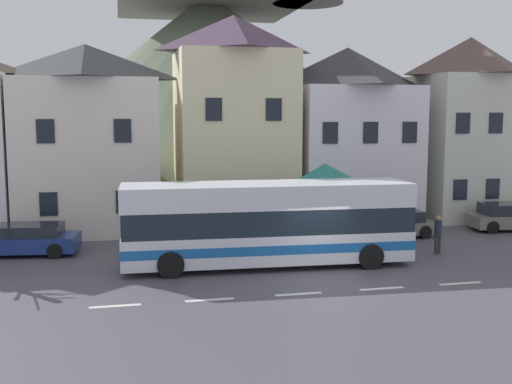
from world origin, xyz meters
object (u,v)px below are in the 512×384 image
townhouse_04 (468,128)px  transit_bus (268,224)px  townhouse_02 (234,122)px  townhouse_01 (88,139)px  townhouse_03 (346,134)px  public_bench (338,225)px  pedestrian_00 (438,233)px  pedestrian_01 (372,231)px  hilltop_castle (211,82)px  parked_car_01 (393,224)px  parked_car_00 (508,217)px  bus_shelter (325,179)px  parked_car_02 (25,240)px

townhouse_04 → transit_bus: size_ratio=0.90×
transit_bus → townhouse_02: bearing=90.5°
townhouse_01 → townhouse_03: bearing=2.6°
townhouse_02 → public_bench: townhouse_02 is taller
townhouse_01 → townhouse_03: townhouse_03 is taller
pedestrian_00 → pedestrian_01: size_ratio=1.04×
townhouse_04 → hilltop_castle: size_ratio=0.26×
parked_car_01 → pedestrian_01: (-2.20, -2.51, 0.20)m
hilltop_castle → pedestrian_00: size_ratio=23.77×
pedestrian_00 → public_bench: (-2.68, 5.01, -0.43)m
townhouse_03 → public_bench: townhouse_03 is taller
townhouse_02 → townhouse_03: 6.69m
townhouse_01 → public_bench: (12.14, -3.70, -4.25)m
hilltop_castle → parked_car_00: bearing=-61.6°
parked_car_00 → pedestrian_00: bearing=-139.7°
townhouse_03 → hilltop_castle: size_ratio=0.24×
parked_car_00 → pedestrian_01: size_ratio=2.66×
townhouse_03 → public_bench: bearing=-114.5°
bus_shelter → pedestrian_01: size_ratio=2.36×
townhouse_02 → townhouse_04: bearing=0.2°
townhouse_01 → townhouse_02: 7.57m
hilltop_castle → transit_bus: 28.11m
townhouse_03 → parked_car_02: bearing=-161.2°
townhouse_01 → parked_car_01: size_ratio=2.31×
townhouse_01 → townhouse_02: bearing=-0.9°
townhouse_03 → pedestrian_01: (-1.78, -8.02, -3.99)m
townhouse_02 → pedestrian_01: 9.89m
townhouse_02 → parked_car_00: (13.63, -4.36, -4.86)m
parked_car_00 → parked_car_02: size_ratio=0.89×
bus_shelter → parked_car_01: bus_shelter is taller
pedestrian_00 → public_bench: bearing=118.2°
transit_bus → parked_car_01: transit_bus is taller
hilltop_castle → pedestrian_01: (3.39, -25.40, -7.71)m
townhouse_04 → public_bench: 10.89m
townhouse_02 → townhouse_03: townhouse_02 is taller
transit_bus → parked_car_01: 8.59m
townhouse_04 → bus_shelter: bearing=-151.4°
hilltop_castle → parked_car_02: (-11.46, -23.05, -7.90)m
townhouse_04 → townhouse_01: bearing=179.8°
parked_car_01 → parked_car_02: size_ratio=0.86×
parked_car_00 → townhouse_04: bearing=94.9°
townhouse_02 → hilltop_castle: (1.43, 18.16, 3.01)m
parked_car_02 → bus_shelter: bearing=-176.7°
parked_car_01 → public_bench: parked_car_01 is taller
pedestrian_00 → public_bench: pedestrian_00 is taller
parked_car_02 → pedestrian_01: bearing=178.0°
townhouse_01 → townhouse_04: size_ratio=0.91×
transit_bus → bus_shelter: bearing=46.0°
parked_car_01 → pedestrian_01: pedestrian_01 is taller
townhouse_04 → townhouse_03: bearing=174.1°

